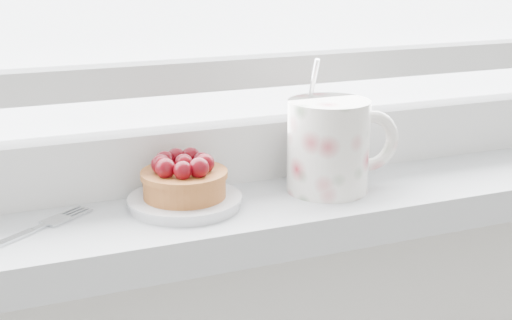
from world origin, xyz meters
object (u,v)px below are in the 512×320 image
raspberry_tart (184,177)px  floral_mug (331,144)px  saucer (185,202)px  fork (20,235)px

raspberry_tart → floral_mug: floral_mug is taller
saucer → raspberry_tart: (-0.00, -0.00, 0.03)m
saucer → floral_mug: (0.17, -0.01, 0.05)m
saucer → raspberry_tart: bearing=-176.7°
floral_mug → fork: bearing=-178.4°
raspberry_tart → fork: raspberry_tart is taller
raspberry_tart → floral_mug: size_ratio=0.61×
floral_mug → raspberry_tart: bearing=176.8°
floral_mug → fork: size_ratio=0.99×
saucer → floral_mug: 0.18m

